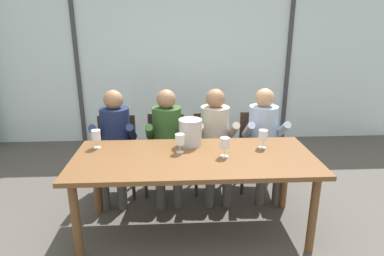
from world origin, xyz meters
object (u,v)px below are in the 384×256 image
object	(u,v)px
person_navy_polo	(115,138)
wine_glass_by_left_taster	(96,136)
dining_table	(194,164)
chair_right_of_center	(258,144)
person_olive_shirt	(167,137)
person_beige_jumper	(216,136)
person_pale_blue_shirt	(264,135)
chair_near_curtain	(117,149)
wine_glass_by_right_taster	(225,143)
chair_center	(212,146)
wine_glass_center_pour	(263,136)
ice_bucket_primary	(190,132)
wine_glass_near_bucket	(180,140)
chair_left_of_center	(165,147)

from	to	relation	value
person_navy_polo	wine_glass_by_left_taster	distance (m)	0.52
dining_table	wine_glass_by_left_taster	bearing A→B (deg)	163.93
chair_right_of_center	wine_glass_by_left_taster	world-z (taller)	wine_glass_by_left_taster
person_navy_polo	person_olive_shirt	world-z (taller)	same
person_beige_jumper	person_pale_blue_shirt	bearing A→B (deg)	-0.74
person_navy_polo	person_beige_jumper	size ratio (longest dim) A/B	1.00
chair_near_curtain	chair_right_of_center	xyz separation A→B (m)	(1.63, 0.05, 0.00)
wine_glass_by_right_taster	chair_near_curtain	bearing A→B (deg)	141.72
wine_glass_by_right_taster	chair_center	bearing A→B (deg)	90.39
wine_glass_center_pour	ice_bucket_primary	bearing A→B (deg)	169.77
person_beige_jumper	ice_bucket_primary	size ratio (longest dim) A/B	4.65
person_beige_jumper	wine_glass_near_bucket	bearing A→B (deg)	-123.45
chair_left_of_center	wine_glass_by_left_taster	size ratio (longest dim) A/B	4.98
chair_near_curtain	wine_glass_center_pour	bearing A→B (deg)	-26.67
person_olive_shirt	chair_near_curtain	bearing A→B (deg)	166.13
person_beige_jumper	wine_glass_by_left_taster	distance (m)	1.29
chair_center	person_navy_polo	world-z (taller)	person_navy_polo
chair_center	wine_glass_near_bucket	bearing A→B (deg)	-114.21
chair_left_of_center	chair_center	bearing A→B (deg)	6.24
chair_near_curtain	wine_glass_by_right_taster	size ratio (longest dim) A/B	4.98
person_beige_jumper	wine_glass_near_bucket	xyz separation A→B (m)	(-0.40, -0.63, 0.19)
person_pale_blue_shirt	wine_glass_by_right_taster	bearing A→B (deg)	-126.54
person_beige_jumper	chair_center	bearing A→B (deg)	96.89
chair_near_curtain	wine_glass_by_right_taster	world-z (taller)	wine_glass_by_right_taster
chair_left_of_center	person_pale_blue_shirt	bearing A→B (deg)	-2.26
chair_left_of_center	person_beige_jumper	bearing A→B (deg)	-9.43
person_olive_shirt	person_navy_polo	bearing A→B (deg)	177.38
wine_glass_by_left_taster	person_beige_jumper	bearing A→B (deg)	21.87
chair_center	person_olive_shirt	distance (m)	0.56
chair_center	person_olive_shirt	xyz separation A→B (m)	(-0.51, -0.16, 0.17)
chair_left_of_center	dining_table	bearing A→B (deg)	-67.07
person_pale_blue_shirt	wine_glass_by_right_taster	distance (m)	0.95
person_beige_jumper	wine_glass_center_pour	world-z (taller)	person_beige_jumper
chair_left_of_center	chair_right_of_center	distance (m)	1.08
dining_table	person_beige_jumper	xyz separation A→B (m)	(0.28, 0.73, 0.01)
chair_left_of_center	wine_glass_by_right_taster	distance (m)	1.11
chair_near_curtain	wine_glass_near_bucket	bearing A→B (deg)	-48.92
wine_glass_near_bucket	wine_glass_by_left_taster	bearing A→B (deg)	168.57
chair_center	chair_right_of_center	bearing A→B (deg)	2.73
person_beige_jumper	wine_glass_by_left_taster	bearing A→B (deg)	-158.88
wine_glass_center_pour	dining_table	bearing A→B (deg)	-164.98
dining_table	chair_left_of_center	xyz separation A→B (m)	(-0.28, 0.88, -0.17)
dining_table	chair_near_curtain	distance (m)	1.19
person_pale_blue_shirt	chair_left_of_center	bearing A→B (deg)	172.54
wine_glass_by_left_taster	chair_left_of_center	bearing A→B (deg)	45.03
wine_glass_center_pour	chair_left_of_center	bearing A→B (deg)	142.85
chair_left_of_center	person_beige_jumper	xyz separation A→B (m)	(0.56, -0.15, 0.17)
chair_center	wine_glass_by_left_taster	bearing A→B (deg)	-149.68
wine_glass_near_bucket	ice_bucket_primary	bearing A→B (deg)	61.64
wine_glass_near_bucket	wine_glass_by_right_taster	xyz separation A→B (m)	(0.39, -0.12, 0.00)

